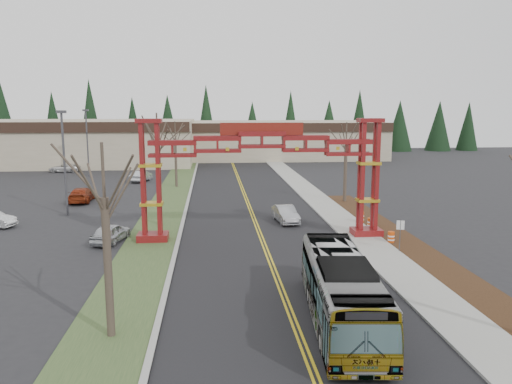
{
  "coord_description": "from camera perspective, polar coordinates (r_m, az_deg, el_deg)",
  "views": [
    {
      "loc": [
        -3.62,
        -17.95,
        9.65
      ],
      "look_at": [
        -0.64,
        15.51,
        3.97
      ],
      "focal_mm": 35.0,
      "sensor_mm": 36.0,
      "label": 1
    }
  ],
  "objects": [
    {
      "name": "curb_left",
      "position": [
        44.08,
        -8.27,
        -3.05
      ],
      "size": [
        0.3,
        110.0,
        0.15
      ],
      "primitive_type": "cube",
      "color": "#9D9D98",
      "rests_on": "ground"
    },
    {
      "name": "barrel_north",
      "position": [
        43.05,
        11.88,
        -2.87
      ],
      "size": [
        0.55,
        0.55,
        1.01
      ],
      "color": "#CB440B",
      "rests_on": "ground"
    },
    {
      "name": "parked_car_far_a",
      "position": [
        67.71,
        -13.02,
        1.79
      ],
      "size": [
        2.6,
        4.69,
        1.47
      ],
      "primitive_type": "imported",
      "rotation": [
        0.0,
        0.0,
        2.89
      ],
      "color": "#B3B6BB",
      "rests_on": "ground"
    },
    {
      "name": "bare_tree_median_near",
      "position": [
        21.2,
        -16.94,
        -0.75
      ],
      "size": [
        3.42,
        3.42,
        8.29
      ],
      "color": "#382D26",
      "rests_on": "ground"
    },
    {
      "name": "lane_line_left",
      "position": [
        44.15,
        -0.42,
        -2.99
      ],
      "size": [
        0.12,
        100.0,
        0.01
      ],
      "primitive_type": "cube",
      "color": "gold",
      "rests_on": "road"
    },
    {
      "name": "silver_sedan",
      "position": [
        42.62,
        3.4,
        -2.53
      ],
      "size": [
        1.99,
        4.43,
        1.41
      ],
      "primitive_type": "imported",
      "rotation": [
        0.0,
        0.0,
        0.12
      ],
      "color": "#A5A8AD",
      "rests_on": "ground"
    },
    {
      "name": "barrel_mid",
      "position": [
        41.28,
        12.94,
        -3.53
      ],
      "size": [
        0.48,
        0.48,
        0.89
      ],
      "color": "#CB440B",
      "rests_on": "ground"
    },
    {
      "name": "light_pole_far",
      "position": [
        74.56,
        -18.74,
        5.88
      ],
      "size": [
        0.82,
        0.41,
        9.44
      ],
      "color": "#3F3F44",
      "rests_on": "ground"
    },
    {
      "name": "gateway_arch",
      "position": [
        36.32,
        0.66,
        3.81
      ],
      "size": [
        18.2,
        1.6,
        8.9
      ],
      "color": "#5A110B",
      "rests_on": "ground"
    },
    {
      "name": "lane_line_right",
      "position": [
        44.17,
        -0.11,
        -2.98
      ],
      "size": [
        0.12,
        100.0,
        0.01
      ],
      "primitive_type": "cube",
      "color": "gold",
      "rests_on": "road"
    },
    {
      "name": "grass_median",
      "position": [
        44.23,
        -10.67,
        -3.12
      ],
      "size": [
        4.0,
        110.0,
        0.08
      ],
      "primitive_type": "cube",
      "color": "#314A25",
      "rests_on": "ground"
    },
    {
      "name": "sidewalk_right",
      "position": [
        45.41,
        9.34,
        -2.7
      ],
      "size": [
        2.6,
        110.0,
        0.14
      ],
      "primitive_type": "cube",
      "color": "gray",
      "rests_on": "ground"
    },
    {
      "name": "parked_car_far_b",
      "position": [
        81.17,
        -21.08,
        2.58
      ],
      "size": [
        4.61,
        2.23,
        1.26
      ],
      "primitive_type": "imported",
      "rotation": [
        0.0,
        0.0,
        4.68
      ],
      "color": "white",
      "rests_on": "ground"
    },
    {
      "name": "landscape_strip",
      "position": [
        32.62,
        20.45,
        -8.12
      ],
      "size": [
        2.6,
        50.0,
        0.12
      ],
      "primitive_type": "cube",
      "color": "black",
      "rests_on": "ground"
    },
    {
      "name": "street_sign",
      "position": [
        34.71,
        16.16,
        -4.17
      ],
      "size": [
        0.5,
        0.21,
        2.24
      ],
      "color": "#3F3F44",
      "rests_on": "ground"
    },
    {
      "name": "bare_tree_median_far",
      "position": [
        61.59,
        -9.21,
        6.02
      ],
      "size": [
        3.12,
        3.12,
        8.04
      ],
      "color": "#382D26",
      "rests_on": "ground"
    },
    {
      "name": "barrel_south",
      "position": [
        37.2,
        15.19,
        -5.06
      ],
      "size": [
        0.48,
        0.48,
        0.89
      ],
      "color": "#CB440B",
      "rests_on": "ground"
    },
    {
      "name": "transit_bus",
      "position": [
        23.22,
        9.67,
        -10.99
      ],
      "size": [
        3.61,
        11.22,
        3.07
      ],
      "primitive_type": "imported",
      "rotation": [
        0.0,
        0.0,
        -0.1
      ],
      "color": "#94969B",
      "rests_on": "ground"
    },
    {
      "name": "light_pole_near",
      "position": [
        47.85,
        -21.1,
        3.93
      ],
      "size": [
        0.82,
        0.41,
        9.43
      ],
      "color": "#3F3F44",
      "rests_on": "ground"
    },
    {
      "name": "parked_car_near_a",
      "position": [
        37.77,
        -16.26,
        -4.5
      ],
      "size": [
        2.59,
        4.37,
        1.39
      ],
      "primitive_type": "imported",
      "rotation": [
        0.0,
        0.0,
        2.9
      ],
      "color": "#B4B7BC",
      "rests_on": "ground"
    },
    {
      "name": "road",
      "position": [
        44.17,
        -0.27,
        -3.0
      ],
      "size": [
        12.0,
        110.0,
        0.02
      ],
      "primitive_type": "cube",
      "color": "black",
      "rests_on": "ground"
    },
    {
      "name": "bare_tree_right_far",
      "position": [
        51.64,
        10.26,
        5.27
      ],
      "size": [
        3.48,
        3.48,
        8.21
      ],
      "color": "#382D26",
      "rests_on": "ground"
    },
    {
      "name": "retail_building_east",
      "position": [
        99.04,
        2.84,
        6.04
      ],
      "size": [
        38.0,
        20.3,
        7.0
      ],
      "color": "tan",
      "rests_on": "ground"
    },
    {
      "name": "conifer_treeline",
      "position": [
        110.06,
        -3.11,
        7.94
      ],
      "size": [
        116.1,
        5.6,
        13.0
      ],
      "color": "black",
      "rests_on": "ground"
    },
    {
      "name": "retail_building_west",
      "position": [
        93.88,
        -21.5,
        5.34
      ],
      "size": [
        46.0,
        22.3,
        7.5
      ],
      "color": "tan",
      "rests_on": "ground"
    },
    {
      "name": "ground",
      "position": [
        20.7,
        5.88,
        -18.24
      ],
      "size": [
        200.0,
        200.0,
        0.0
      ],
      "primitive_type": "plane",
      "color": "black",
      "rests_on": "ground"
    },
    {
      "name": "bare_tree_median_mid",
      "position": [
        41.41,
        -11.21,
        5.61
      ],
      "size": [
        3.5,
        3.5,
        9.26
      ],
      "color": "#382D26",
      "rests_on": "ground"
    },
    {
      "name": "curb_right",
      "position": [
        45.08,
        7.55,
        -2.75
      ],
      "size": [
        0.3,
        110.0,
        0.15
      ],
      "primitive_type": "cube",
      "color": "#9D9D98",
      "rests_on": "ground"
    },
    {
      "name": "parked_car_mid_a",
      "position": [
        54.77,
        -19.29,
        -0.29
      ],
      "size": [
        2.28,
        5.24,
        1.5
      ],
      "primitive_type": "imported",
      "rotation": [
        0.0,
        0.0,
        3.18
      ],
      "color": "maroon",
      "rests_on": "ground"
    }
  ]
}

